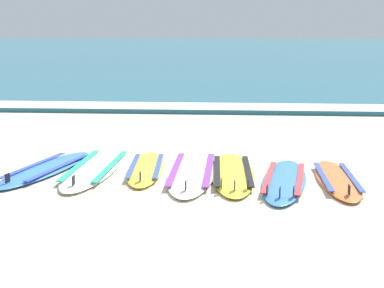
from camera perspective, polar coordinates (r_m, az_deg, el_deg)
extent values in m
plane|color=beige|center=(7.00, -2.70, -4.16)|extent=(80.00, 80.00, 0.00)
cube|color=#23667A|center=(42.27, 2.89, 9.49)|extent=(80.00, 60.00, 0.10)
cube|color=white|center=(12.94, 0.39, 3.64)|extent=(80.00, 1.10, 0.11)
ellipsoid|color=#3875CC|center=(7.87, -14.53, -2.44)|extent=(1.06, 2.19, 0.07)
cube|color=#334CB2|center=(7.97, -15.70, -2.03)|extent=(0.45, 1.46, 0.01)
cube|color=#334CB2|center=(7.76, -13.37, -2.28)|extent=(0.45, 1.46, 0.01)
cube|color=black|center=(7.20, -18.17, -3.28)|extent=(0.03, 0.09, 0.11)
ellipsoid|color=white|center=(7.78, -9.76, -2.39)|extent=(0.69, 2.45, 0.07)
cube|color=teal|center=(7.83, -11.31, -2.05)|extent=(0.15, 1.70, 0.01)
cube|color=teal|center=(7.72, -8.21, -2.15)|extent=(0.15, 1.70, 0.01)
cube|color=black|center=(6.89, -11.90, -3.62)|extent=(0.02, 0.09, 0.11)
ellipsoid|color=yellow|center=(7.68, -4.70, -2.46)|extent=(0.59, 1.94, 0.07)
cube|color=#334CB2|center=(7.68, -5.99, -2.15)|extent=(0.15, 1.34, 0.01)
cube|color=#334CB2|center=(7.65, -3.42, -2.16)|extent=(0.15, 1.34, 0.01)
cube|color=black|center=(6.94, -5.25, -3.29)|extent=(0.02, 0.09, 0.11)
ellipsoid|color=white|center=(7.48, 0.00, -2.80)|extent=(0.64, 2.47, 0.07)
cube|color=purple|center=(7.49, -1.69, -2.46)|extent=(0.10, 1.73, 0.01)
cube|color=purple|center=(7.46, 1.70, -2.53)|extent=(0.10, 1.73, 0.01)
cube|color=black|center=(6.54, -0.64, -4.20)|extent=(0.01, 0.09, 0.11)
ellipsoid|color=yellow|center=(7.42, 4.11, -2.96)|extent=(0.62, 2.26, 0.07)
cube|color=black|center=(7.41, 2.55, -2.64)|extent=(0.12, 1.57, 0.01)
cube|color=black|center=(7.42, 5.67, -2.66)|extent=(0.12, 1.57, 0.01)
cube|color=black|center=(6.56, 4.34, -4.18)|extent=(0.01, 0.09, 0.11)
cube|color=black|center=(6.61, 2.98, -4.03)|extent=(0.01, 0.09, 0.11)
cube|color=black|center=(6.62, 5.66, -4.04)|extent=(0.01, 0.09, 0.11)
ellipsoid|color=#3875CC|center=(7.17, 9.31, -3.64)|extent=(0.85, 2.19, 0.07)
cube|color=#D13838|center=(7.17, 7.78, -3.25)|extent=(0.30, 1.49, 0.01)
cube|color=#D13838|center=(7.15, 10.86, -3.39)|extent=(0.30, 1.49, 0.01)
cube|color=black|center=(6.34, 8.88, -4.86)|extent=(0.03, 0.09, 0.11)
cube|color=black|center=(6.41, 7.60, -4.63)|extent=(0.03, 0.09, 0.11)
cube|color=black|center=(6.39, 10.23, -4.77)|extent=(0.03, 0.09, 0.11)
ellipsoid|color=orange|center=(7.35, 14.45, -3.48)|extent=(0.50, 1.94, 0.07)
cube|color=#334CB2|center=(7.31, 13.11, -3.16)|extent=(0.08, 1.36, 0.01)
cube|color=#334CB2|center=(7.37, 15.80, -3.18)|extent=(0.08, 1.36, 0.01)
cube|color=black|center=(6.61, 15.60, -4.48)|extent=(0.01, 0.09, 0.11)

